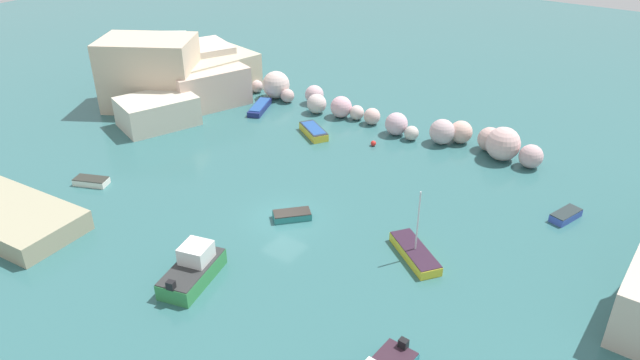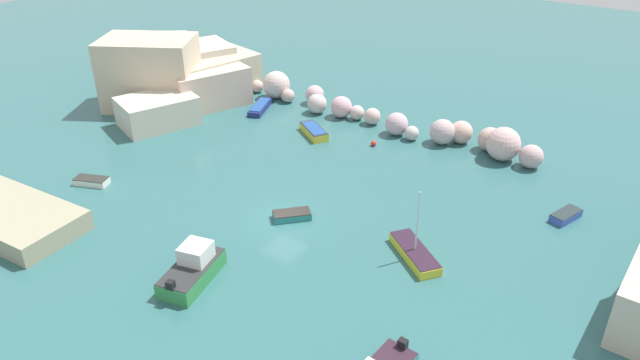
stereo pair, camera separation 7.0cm
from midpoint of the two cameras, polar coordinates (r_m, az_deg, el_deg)
cove_water at (r=40.06m, az=-3.50°, el=-3.75°), size 160.00×160.00×0.00m
cliff_headland_left at (r=62.38m, az=-13.67°, el=10.16°), size 17.29×19.32×6.66m
rock_breakwater at (r=53.27m, az=6.76°, el=6.12°), size 30.23×3.92×2.76m
stone_dock at (r=43.75m, az=-27.73°, el=-3.27°), size 9.86×5.80×1.40m
channel_buoy at (r=50.08m, az=5.28°, el=3.57°), size 0.47×0.47×0.47m
moored_boat_0 at (r=43.13m, az=22.85°, el=-3.21°), size 1.75×2.62×0.57m
moored_boat_1 at (r=51.82m, az=-0.57°, el=4.78°), size 3.74×3.08×0.72m
moored_boat_3 at (r=36.60m, az=9.26°, el=-7.01°), size 4.38×3.79×4.66m
moored_boat_4 at (r=34.96m, az=-12.22°, el=-8.42°), size 3.09×4.83×2.09m
moored_boat_5 at (r=47.17m, az=-21.32°, el=-0.09°), size 2.75×1.99×0.53m
moored_boat_6 at (r=57.56m, az=-5.80°, el=7.08°), size 2.71×4.38×0.59m
moored_boat_7 at (r=39.87m, az=-2.70°, el=-3.45°), size 2.59×2.64×0.53m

